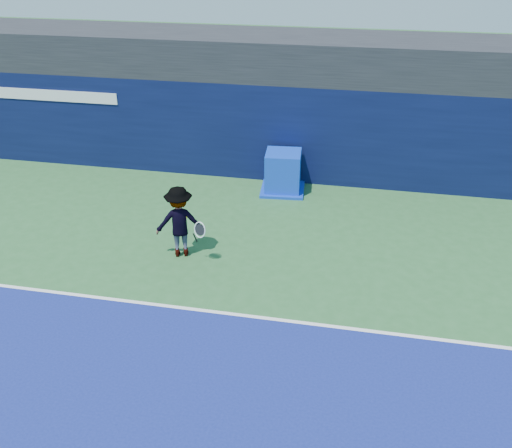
# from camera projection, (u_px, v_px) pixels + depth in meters

# --- Properties ---
(ground) EXTENTS (80.00, 80.00, 0.00)m
(ground) POSITION_uv_depth(u_px,v_px,m) (156.00, 419.00, 9.40)
(ground) COLOR #2A5E2F
(ground) RESTS_ON ground
(baseline) EXTENTS (24.00, 0.10, 0.01)m
(baseline) POSITION_uv_depth(u_px,v_px,m) (206.00, 311.00, 12.00)
(baseline) COLOR white
(baseline) RESTS_ON ground
(stadium_band) EXTENTS (36.00, 3.00, 1.20)m
(stadium_band) POSITION_uv_depth(u_px,v_px,m) (276.00, 55.00, 17.66)
(stadium_band) COLOR black
(stadium_band) RESTS_ON back_wall_assembly
(back_wall_assembly) EXTENTS (36.00, 1.03, 3.00)m
(back_wall_assembly) POSITION_uv_depth(u_px,v_px,m) (269.00, 130.00, 17.79)
(back_wall_assembly) COLOR #090F32
(back_wall_assembly) RESTS_ON ground
(equipment_cart) EXTENTS (1.39, 1.39, 1.24)m
(equipment_cart) POSITION_uv_depth(u_px,v_px,m) (283.00, 173.00, 17.10)
(equipment_cart) COLOR #0D34BD
(equipment_cart) RESTS_ON ground
(tennis_player) EXTENTS (1.41, 0.99, 1.80)m
(tennis_player) POSITION_uv_depth(u_px,v_px,m) (180.00, 222.00, 13.64)
(tennis_player) COLOR white
(tennis_player) RESTS_ON ground
(tennis_ball) EXTENTS (0.07, 0.07, 0.07)m
(tennis_ball) POSITION_uv_depth(u_px,v_px,m) (185.00, 217.00, 14.00)
(tennis_ball) COLOR yellow
(tennis_ball) RESTS_ON ground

